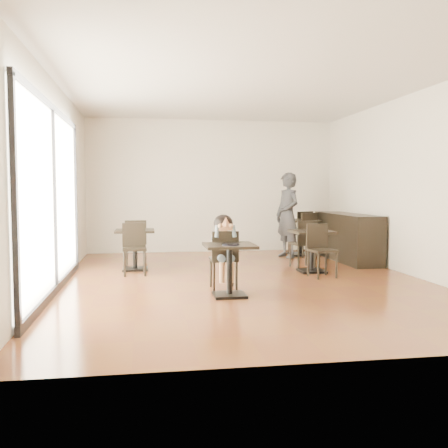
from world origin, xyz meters
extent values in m
cube|color=brown|center=(0.00, 0.00, 0.00)|extent=(6.00, 8.00, 0.01)
cube|color=silver|center=(0.00, 0.00, 3.20)|extent=(6.00, 8.00, 0.01)
cube|color=beige|center=(0.00, 4.00, 1.60)|extent=(6.00, 0.01, 3.20)
cube|color=beige|center=(0.00, -4.00, 1.60)|extent=(6.00, 0.01, 3.20)
cube|color=beige|center=(-3.00, 0.00, 1.60)|extent=(0.01, 8.00, 3.20)
cube|color=beige|center=(3.00, 0.00, 1.60)|extent=(0.01, 8.00, 3.20)
cube|color=white|center=(-2.97, -0.50, 1.40)|extent=(0.04, 4.50, 2.60)
cylinder|color=black|center=(-0.45, -1.28, 0.76)|extent=(0.25, 0.25, 0.02)
imported|color=#343438|center=(1.51, 2.65, 0.95)|extent=(0.66, 0.80, 1.90)
cube|color=black|center=(2.65, 2.00, 0.50)|extent=(0.60, 2.40, 1.00)
camera|label=1|loc=(-1.63, -8.10, 1.52)|focal=40.00mm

